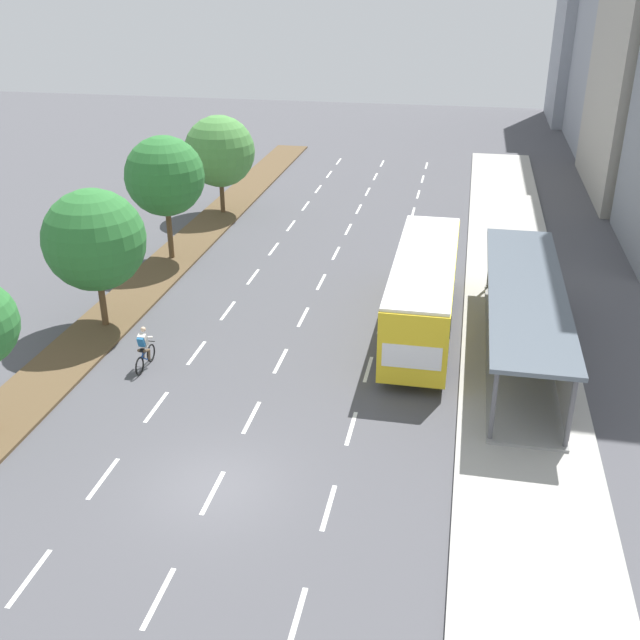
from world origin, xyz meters
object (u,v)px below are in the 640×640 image
(bus, at_px, (424,286))
(median_tree_third, at_px, (165,176))
(median_tree_second, at_px, (94,240))
(median_tree_fourth, at_px, (220,151))
(bus_shelter, at_px, (531,314))
(cyclist, at_px, (144,350))

(bus, bearing_deg, median_tree_third, 155.98)
(median_tree_second, height_order, median_tree_fourth, median_tree_fourth)
(bus, xyz_separation_m, median_tree_second, (-13.44, -2.26, 1.88))
(bus, distance_m, median_tree_second, 13.76)
(bus, distance_m, median_tree_third, 15.16)
(median_tree_second, relative_size, median_tree_third, 0.93)
(bus_shelter, xyz_separation_m, cyclist, (-14.53, -3.80, -1.07))
(bus_shelter, bearing_deg, cyclist, -165.33)
(median_tree_second, bearing_deg, bus_shelter, 2.14)
(bus_shelter, distance_m, bus, 4.57)
(median_tree_second, distance_m, median_tree_fourth, 16.70)
(bus, height_order, median_tree_second, median_tree_second)
(median_tree_second, xyz_separation_m, median_tree_fourth, (-0.07, 16.70, -0.01))
(bus_shelter, distance_m, median_tree_second, 17.86)
(median_tree_second, xyz_separation_m, median_tree_third, (-0.22, 8.35, 0.55))
(bus_shelter, relative_size, bus, 1.23)
(median_tree_second, height_order, median_tree_third, median_tree_third)
(median_tree_third, bearing_deg, cyclist, -73.46)
(bus_shelter, bearing_deg, median_tree_fourth, 137.98)
(bus_shelter, relative_size, cyclist, 7.62)
(bus, xyz_separation_m, median_tree_third, (-13.67, 6.09, 2.43))
(median_tree_second, distance_m, median_tree_third, 8.37)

